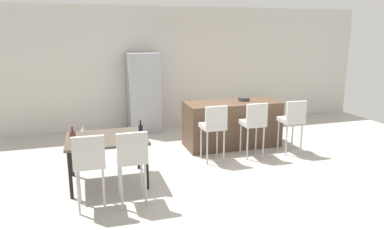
{
  "coord_description": "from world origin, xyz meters",
  "views": [
    {
      "loc": [
        -2.28,
        -5.83,
        2.32
      ],
      "look_at": [
        -0.46,
        0.15,
        0.85
      ],
      "focal_mm": 33.45,
      "sensor_mm": 36.0,
      "label": 1
    }
  ],
  "objects_px": {
    "dining_chair_far": "(132,156)",
    "potted_plant": "(258,110)",
    "bar_chair_left": "(214,124)",
    "wine_bottle_inner": "(141,133)",
    "refrigerator": "(144,93)",
    "bar_chair_right": "(293,118)",
    "kitchen_island": "(232,124)",
    "fruit_bowl": "(244,99)",
    "wine_glass_left": "(83,129)",
    "wine_bottle_far": "(73,139)",
    "bar_chair_middle": "(254,121)",
    "dining_chair_near": "(89,160)",
    "dining_table": "(107,141)"
  },
  "relations": [
    {
      "from": "dining_chair_far",
      "to": "wine_bottle_far",
      "type": "distance_m",
      "value": 0.91
    },
    {
      "from": "dining_chair_far",
      "to": "wine_glass_left",
      "type": "distance_m",
      "value": 1.16
    },
    {
      "from": "wine_bottle_far",
      "to": "refrigerator",
      "type": "xyz_separation_m",
      "value": [
        1.52,
        3.15,
        0.07
      ]
    },
    {
      "from": "bar_chair_left",
      "to": "dining_chair_near",
      "type": "distance_m",
      "value": 2.49
    },
    {
      "from": "wine_glass_left",
      "to": "refrigerator",
      "type": "height_order",
      "value": "refrigerator"
    },
    {
      "from": "wine_bottle_far",
      "to": "potted_plant",
      "type": "bearing_deg",
      "value": 34.99
    },
    {
      "from": "wine_glass_left",
      "to": "refrigerator",
      "type": "bearing_deg",
      "value": 62.73
    },
    {
      "from": "bar_chair_middle",
      "to": "dining_table",
      "type": "distance_m",
      "value": 2.71
    },
    {
      "from": "wine_glass_left",
      "to": "fruit_bowl",
      "type": "distance_m",
      "value": 3.37
    },
    {
      "from": "bar_chair_right",
      "to": "dining_table",
      "type": "xyz_separation_m",
      "value": [
        -3.5,
        -0.38,
        -0.03
      ]
    },
    {
      "from": "kitchen_island",
      "to": "bar_chair_right",
      "type": "xyz_separation_m",
      "value": [
        0.92,
        -0.78,
        0.24
      ]
    },
    {
      "from": "kitchen_island",
      "to": "wine_glass_left",
      "type": "relative_size",
      "value": 11.0
    },
    {
      "from": "bar_chair_right",
      "to": "dining_chair_near",
      "type": "distance_m",
      "value": 3.96
    },
    {
      "from": "bar_chair_left",
      "to": "dining_chair_near",
      "type": "height_order",
      "value": "same"
    },
    {
      "from": "wine_bottle_far",
      "to": "potted_plant",
      "type": "distance_m",
      "value": 5.5
    },
    {
      "from": "kitchen_island",
      "to": "bar_chair_right",
      "type": "bearing_deg",
      "value": -40.58
    },
    {
      "from": "wine_bottle_inner",
      "to": "wine_glass_left",
      "type": "xyz_separation_m",
      "value": [
        -0.81,
        0.53,
        -0.01
      ]
    },
    {
      "from": "dining_chair_near",
      "to": "dining_chair_far",
      "type": "height_order",
      "value": "same"
    },
    {
      "from": "fruit_bowl",
      "to": "bar_chair_middle",
      "type": "bearing_deg",
      "value": -101.52
    },
    {
      "from": "wine_bottle_far",
      "to": "fruit_bowl",
      "type": "height_order",
      "value": "wine_bottle_far"
    },
    {
      "from": "bar_chair_left",
      "to": "potted_plant",
      "type": "bearing_deg",
      "value": 48.86
    },
    {
      "from": "refrigerator",
      "to": "fruit_bowl",
      "type": "relative_size",
      "value": 7.95
    },
    {
      "from": "bar_chair_middle",
      "to": "bar_chair_right",
      "type": "bearing_deg",
      "value": -0.0
    },
    {
      "from": "dining_table",
      "to": "refrigerator",
      "type": "height_order",
      "value": "refrigerator"
    },
    {
      "from": "kitchen_island",
      "to": "fruit_bowl",
      "type": "bearing_deg",
      "value": 10.89
    },
    {
      "from": "wine_bottle_far",
      "to": "wine_glass_left",
      "type": "xyz_separation_m",
      "value": [
        0.14,
        0.46,
        0.01
      ]
    },
    {
      "from": "dining_chair_far",
      "to": "refrigerator",
      "type": "xyz_separation_m",
      "value": [
        0.78,
        3.66,
        0.22
      ]
    },
    {
      "from": "wine_glass_left",
      "to": "refrigerator",
      "type": "distance_m",
      "value": 3.02
    },
    {
      "from": "bar_chair_middle",
      "to": "wine_glass_left",
      "type": "bearing_deg",
      "value": -175.19
    },
    {
      "from": "kitchen_island",
      "to": "bar_chair_middle",
      "type": "relative_size",
      "value": 1.82
    },
    {
      "from": "bar_chair_middle",
      "to": "wine_glass_left",
      "type": "distance_m",
      "value": 3.04
    },
    {
      "from": "bar_chair_left",
      "to": "dining_chair_far",
      "type": "height_order",
      "value": "same"
    },
    {
      "from": "dining_chair_far",
      "to": "potted_plant",
      "type": "xyz_separation_m",
      "value": [
        3.74,
        3.65,
        -0.38
      ]
    },
    {
      "from": "potted_plant",
      "to": "kitchen_island",
      "type": "bearing_deg",
      "value": -131.18
    },
    {
      "from": "dining_table",
      "to": "potted_plant",
      "type": "distance_m",
      "value": 4.9
    },
    {
      "from": "wine_bottle_inner",
      "to": "potted_plant",
      "type": "height_order",
      "value": "wine_bottle_inner"
    },
    {
      "from": "wine_bottle_inner",
      "to": "potted_plant",
      "type": "distance_m",
      "value": 4.81
    },
    {
      "from": "bar_chair_left",
      "to": "dining_table",
      "type": "height_order",
      "value": "bar_chair_left"
    },
    {
      "from": "dining_table",
      "to": "wine_glass_left",
      "type": "distance_m",
      "value": 0.41
    },
    {
      "from": "bar_chair_middle",
      "to": "dining_chair_near",
      "type": "distance_m",
      "value": 3.2
    },
    {
      "from": "potted_plant",
      "to": "bar_chair_right",
      "type": "bearing_deg",
      "value": -101.97
    },
    {
      "from": "wine_bottle_inner",
      "to": "refrigerator",
      "type": "xyz_separation_m",
      "value": [
        0.58,
        3.21,
        0.05
      ]
    },
    {
      "from": "wine_bottle_far",
      "to": "wine_glass_left",
      "type": "relative_size",
      "value": 1.66
    },
    {
      "from": "bar_chair_left",
      "to": "wine_bottle_inner",
      "type": "relative_size",
      "value": 3.2
    },
    {
      "from": "bar_chair_left",
      "to": "refrigerator",
      "type": "distance_m",
      "value": 2.58
    },
    {
      "from": "dining_chair_far",
      "to": "fruit_bowl",
      "type": "relative_size",
      "value": 4.54
    },
    {
      "from": "bar_chair_middle",
      "to": "wine_bottle_inner",
      "type": "bearing_deg",
      "value": -160.49
    },
    {
      "from": "bar_chair_middle",
      "to": "dining_chair_near",
      "type": "height_order",
      "value": "same"
    },
    {
      "from": "dining_table",
      "to": "dining_chair_far",
      "type": "bearing_deg",
      "value": -72.25
    },
    {
      "from": "bar_chair_middle",
      "to": "fruit_bowl",
      "type": "relative_size",
      "value": 4.54
    }
  ]
}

